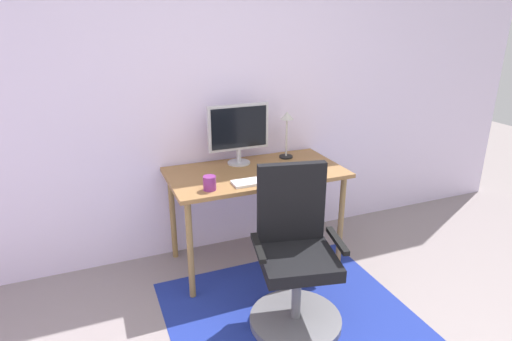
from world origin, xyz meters
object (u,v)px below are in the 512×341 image
(keyboard, at_px, (262,180))
(coffee_cup, at_px, (210,183))
(computer_mouse, at_px, (307,173))
(desk_lamp, at_px, (287,125))
(desk, at_px, (256,181))
(monitor, at_px, (238,130))
(cell_phone, at_px, (291,168))
(office_chair, at_px, (295,267))

(keyboard, distance_m, coffee_cup, 0.39)
(computer_mouse, xyz_separation_m, desk_lamp, (0.04, 0.44, 0.25))
(desk, bearing_deg, coffee_cup, -151.77)
(monitor, height_order, cell_phone, monitor)
(computer_mouse, height_order, office_chair, office_chair)
(cell_phone, xyz_separation_m, desk_lamp, (0.08, 0.25, 0.27))
(monitor, height_order, desk_lamp, monitor)
(desk_lamp, xyz_separation_m, office_chair, (-0.39, -0.96, -0.65))
(coffee_cup, bearing_deg, cell_phone, 14.29)
(desk, height_order, cell_phone, cell_phone)
(desk, bearing_deg, office_chair, -93.26)
(keyboard, relative_size, office_chair, 0.42)
(coffee_cup, bearing_deg, desk, 28.23)
(coffee_cup, bearing_deg, desk_lamp, 28.87)
(cell_phone, height_order, desk_lamp, desk_lamp)
(coffee_cup, distance_m, office_chair, 0.78)
(desk, relative_size, keyboard, 3.06)
(coffee_cup, xyz_separation_m, cell_phone, (0.70, 0.18, -0.04))
(monitor, height_order, office_chair, monitor)
(computer_mouse, bearing_deg, monitor, 129.51)
(desk, distance_m, office_chair, 0.82)
(cell_phone, bearing_deg, coffee_cup, 167.82)
(cell_phone, bearing_deg, computer_mouse, -105.09)
(monitor, relative_size, computer_mouse, 4.67)
(desk, xyz_separation_m, monitor, (-0.06, 0.21, 0.36))
(desk_lamp, bearing_deg, cell_phone, -107.81)
(desk, bearing_deg, computer_mouse, -37.95)
(computer_mouse, distance_m, cell_phone, 0.19)
(desk, distance_m, computer_mouse, 0.40)
(computer_mouse, height_order, cell_phone, computer_mouse)
(coffee_cup, height_order, cell_phone, coffee_cup)
(monitor, bearing_deg, coffee_cup, -130.11)
(desk, height_order, keyboard, keyboard)
(desk_lamp, bearing_deg, keyboard, -132.94)
(cell_phone, relative_size, office_chair, 0.14)
(keyboard, bearing_deg, coffee_cup, -179.01)
(keyboard, relative_size, desk_lamp, 1.12)
(monitor, xyz_separation_m, office_chair, (0.02, -0.97, -0.65))
(monitor, relative_size, keyboard, 1.13)
(computer_mouse, bearing_deg, keyboard, 177.52)
(computer_mouse, xyz_separation_m, coffee_cup, (-0.73, 0.01, 0.03))
(cell_phone, bearing_deg, office_chair, -140.13)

